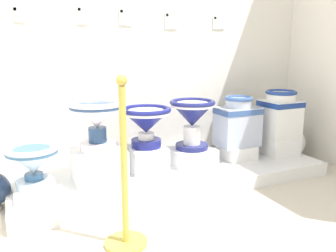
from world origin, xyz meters
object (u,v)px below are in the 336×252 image
object	(u,v)px
info_placard_fifth	(219,22)
decorative_vase_corner	(294,141)
plinth_block_leftmost	(278,145)
antique_toilet_broad_patterned	(97,116)
info_placard_first	(19,14)
antique_toilet_central_ornate	(192,116)
antique_toilet_rightmost	(238,121)
plinth_block_slender_white	(35,190)
info_placard_fourth	(171,20)
plinth_block_broad_patterned	(99,165)
info_placard_second	(83,15)
antique_toilet_slender_white	(33,160)
antique_toilet_leftmost	(280,113)
stanchion_post_near_left	(125,198)
antique_toilet_tall_cobalt	(146,121)
plinth_block_central_ornate	(192,156)
plinth_block_rightmost	(236,151)
info_placard_third	(126,16)
plinth_block_tall_cobalt	(146,158)

from	to	relation	value
info_placard_fifth	decorative_vase_corner	distance (m)	1.48
plinth_block_leftmost	decorative_vase_corner	world-z (taller)	decorative_vase_corner
antique_toilet_broad_patterned	info_placard_first	bearing A→B (deg)	135.21
antique_toilet_central_ornate	antique_toilet_rightmost	size ratio (longest dim) A/B	0.94
plinth_block_slender_white	info_placard_fourth	world-z (taller)	info_placard_fourth
plinth_block_broad_patterned	info_placard_second	size ratio (longest dim) A/B	2.60
plinth_block_broad_patterned	info_placard_fourth	size ratio (longest dim) A/B	2.53
info_placard_first	decorative_vase_corner	bearing A→B (deg)	-7.97
antique_toilet_broad_patterned	plinth_block_leftmost	distance (m)	1.84
antique_toilet_slender_white	antique_toilet_leftmost	bearing A→B (deg)	1.37
antique_toilet_broad_patterned	info_placard_second	distance (m)	0.91
antique_toilet_broad_patterned	info_placard_second	bearing A→B (deg)	86.62
antique_toilet_slender_white	antique_toilet_leftmost	xyz separation A→B (m)	(2.28, 0.05, 0.16)
info_placard_fifth	stanchion_post_near_left	distance (m)	2.19
antique_toilet_tall_cobalt	antique_toilet_leftmost	distance (m)	1.36
plinth_block_slender_white	antique_toilet_leftmost	xyz separation A→B (m)	(2.28, 0.05, 0.38)
info_placard_first	info_placard_second	world-z (taller)	info_placard_second
plinth_block_central_ornate	plinth_block_rightmost	xyz separation A→B (m)	(0.47, -0.03, -0.01)
plinth_block_broad_patterned	plinth_block_central_ornate	xyz separation A→B (m)	(0.87, 0.07, -0.06)
antique_toilet_slender_white	antique_toilet_rightmost	distance (m)	1.83
info_placard_second	antique_toilet_tall_cobalt	bearing A→B (deg)	-44.22
plinth_block_leftmost	stanchion_post_near_left	world-z (taller)	stanchion_post_near_left
plinth_block_central_ornate	antique_toilet_slender_white	bearing A→B (deg)	-174.21
antique_toilet_tall_cobalt	info_placard_fourth	distance (m)	1.02
plinth_block_rightmost	plinth_block_central_ornate	bearing A→B (deg)	176.75
plinth_block_slender_white	plinth_block_rightmost	xyz separation A→B (m)	(1.82, 0.11, 0.04)
antique_toilet_leftmost	stanchion_post_near_left	world-z (taller)	stanchion_post_near_left
plinth_block_leftmost	info_placard_first	distance (m)	2.61
info_placard_third	plinth_block_slender_white	bearing A→B (deg)	-149.02
info_placard_fifth	info_placard_second	bearing A→B (deg)	-180.00
info_placard_fifth	info_placard_third	bearing A→B (deg)	180.00
antique_toilet_tall_cobalt	plinth_block_central_ornate	size ratio (longest dim) A/B	1.09
plinth_block_leftmost	info_placard_fifth	xyz separation A→B (m)	(-0.43, 0.48, 1.20)
antique_toilet_tall_cobalt	stanchion_post_near_left	xyz separation A→B (m)	(-0.47, -0.88, -0.25)
plinth_block_rightmost	info_placard_third	bearing A→B (deg)	155.70
antique_toilet_tall_cobalt	info_placard_fifth	xyz separation A→B (m)	(0.93, 0.39, 0.85)
plinth_block_central_ornate	plinth_block_rightmost	world-z (taller)	plinth_block_central_ornate
info_placard_first	antique_toilet_central_ornate	bearing A→B (deg)	-16.50
antique_toilet_broad_patterned	decorative_vase_corner	size ratio (longest dim) A/B	1.05
plinth_block_broad_patterned	antique_toilet_leftmost	xyz separation A→B (m)	(1.79, -0.01, 0.28)
info_placard_fourth	antique_toilet_rightmost	bearing A→B (deg)	-40.55
antique_toilet_broad_patterned	antique_toilet_tall_cobalt	bearing A→B (deg)	9.71
info_placard_third	info_placard_fifth	bearing A→B (deg)	-0.00
antique_toilet_slender_white	info_placard_first	xyz separation A→B (m)	(0.02, 0.53, 1.04)
plinth_block_tall_cobalt	info_placard_fourth	distance (m)	1.31
stanchion_post_near_left	antique_toilet_rightmost	bearing A→B (deg)	31.62
plinth_block_tall_cobalt	plinth_block_rightmost	bearing A→B (deg)	-1.94
antique_toilet_leftmost	decorative_vase_corner	bearing A→B (deg)	19.77
antique_toilet_rightmost	info_placard_second	world-z (taller)	info_placard_second
plinth_block_central_ornate	info_placard_second	distance (m)	1.54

